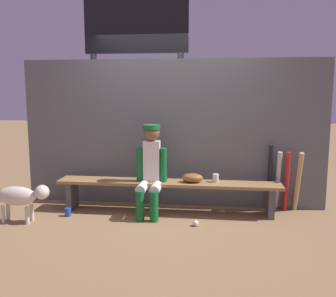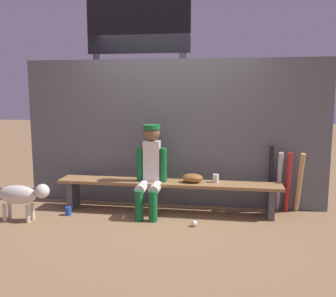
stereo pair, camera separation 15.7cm
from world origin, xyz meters
name	(u,v)px [view 2 (the right image)]	position (x,y,z in m)	size (l,w,h in m)	color
ground_plane	(168,212)	(0.00, 0.00, 0.00)	(30.00, 30.00, 0.00)	olive
chainlink_fence	(172,133)	(0.00, 0.38, 1.04)	(4.31, 0.03, 2.08)	#595E63
dugout_bench	(168,188)	(0.00, 0.00, 0.35)	(3.01, 0.36, 0.43)	olive
player_seated	(150,167)	(-0.22, -0.10, 0.64)	(0.41, 0.55, 1.20)	silver
baseball_glove	(192,178)	(0.33, 0.00, 0.49)	(0.28, 0.20, 0.12)	brown
bat_aluminum_black	(271,179)	(1.38, 0.28, 0.46)	(0.06, 0.06, 0.91)	black
bat_aluminum_silver	(279,182)	(1.49, 0.30, 0.42)	(0.06, 0.06, 0.83)	#B7B7BC
bat_aluminum_red	(288,182)	(1.60, 0.28, 0.41)	(0.06, 0.06, 0.82)	#B22323
bat_wood_tan	(299,183)	(1.75, 0.26, 0.42)	(0.06, 0.06, 0.85)	tan
baseball	(194,223)	(0.40, -0.48, 0.04)	(0.07, 0.07, 0.07)	white
cup_on_ground	(68,211)	(-1.30, -0.32, 0.06)	(0.08, 0.08, 0.11)	#1E47AD
cup_on_bench	(216,178)	(0.64, 0.05, 0.49)	(0.08, 0.08, 0.11)	silver
scoreboard	(142,44)	(-0.57, 0.99, 2.36)	(1.90, 0.27, 3.44)	#3F3F42
dog	(22,195)	(-1.78, -0.62, 0.34)	(0.84, 0.20, 0.49)	beige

